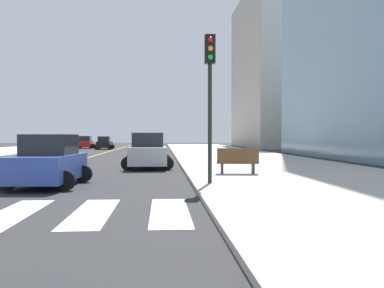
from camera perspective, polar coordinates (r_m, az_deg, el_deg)
name	(u,v)px	position (r m, az deg, el deg)	size (l,w,h in m)	color
sidewalk_kerb_east	(261,164)	(26.92, 9.09, -2.62)	(10.00, 120.00, 0.15)	#B2ADA3
lane_divider_paint	(104,153)	(46.61, -11.53, -1.16)	(0.16, 80.00, 0.01)	yellow
parking_garage_concrete	(298,72)	(72.90, 13.88, 9.28)	(18.00, 24.00, 24.51)	#B2ADA3
car_silver_nearest	(148,152)	(24.05, -5.87, -1.02)	(2.82, 4.46, 1.97)	#B7B7BC
car_black_second	(104,143)	(59.46, -11.49, 0.10)	(2.45, 3.92, 1.75)	black
car_red_third	(86,143)	(64.53, -13.88, 0.18)	(2.59, 4.08, 1.80)	red
car_blue_fourth	(48,162)	(16.23, -18.43, -2.27)	(2.71, 4.23, 1.85)	#2D479E
traffic_light_near_corner	(210,80)	(15.15, 2.39, 8.50)	(0.36, 0.41, 5.16)	black
park_bench	(238,161)	(18.84, 6.05, -2.31)	(1.84, 0.72, 1.12)	brown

